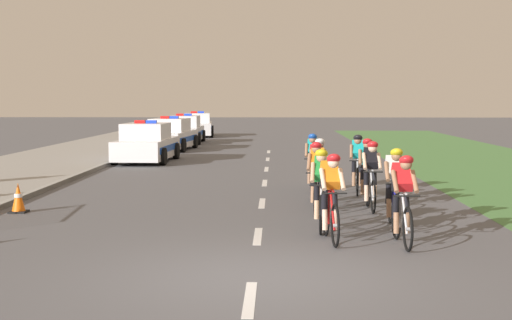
# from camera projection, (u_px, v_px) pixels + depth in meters

# --- Properties ---
(ground_plane) EXTENTS (160.00, 160.00, 0.00)m
(ground_plane) POSITION_uv_depth(u_px,v_px,m) (253.00, 277.00, 9.84)
(ground_plane) COLOR #56565B
(sidewalk_slab) EXTENTS (5.01, 60.00, 0.12)m
(sidewalk_slab) POSITION_uv_depth(u_px,v_px,m) (21.00, 170.00, 24.00)
(sidewalk_slab) COLOR gray
(sidewalk_slab) RESTS_ON ground
(kerb_edge) EXTENTS (0.16, 60.00, 0.13)m
(kerb_edge) POSITION_uv_depth(u_px,v_px,m) (93.00, 170.00, 23.93)
(kerb_edge) COLOR #9E9E99
(kerb_edge) RESTS_ON ground
(lane_markings_centre) EXTENTS (0.14, 25.60, 0.01)m
(lane_markings_centre) POSITION_uv_depth(u_px,v_px,m) (265.00, 183.00, 20.73)
(lane_markings_centre) COLOR white
(lane_markings_centre) RESTS_ON ground
(cyclist_lead) EXTENTS (0.44, 1.72, 1.56)m
(cyclist_lead) POSITION_uv_depth(u_px,v_px,m) (331.00, 196.00, 12.22)
(cyclist_lead) COLOR black
(cyclist_lead) RESTS_ON ground
(cyclist_second) EXTENTS (0.42, 1.72, 1.56)m
(cyclist_second) POSITION_uv_depth(u_px,v_px,m) (402.00, 199.00, 11.90)
(cyclist_second) COLOR black
(cyclist_second) RESTS_ON ground
(cyclist_third) EXTENTS (0.44, 1.72, 1.56)m
(cyclist_third) POSITION_uv_depth(u_px,v_px,m) (322.00, 188.00, 13.30)
(cyclist_third) COLOR black
(cyclist_third) RESTS_ON ground
(cyclist_fourth) EXTENTS (0.42, 1.72, 1.56)m
(cyclist_fourth) POSITION_uv_depth(u_px,v_px,m) (394.00, 187.00, 13.51)
(cyclist_fourth) COLOR black
(cyclist_fourth) RESTS_ON ground
(cyclist_fifth) EXTENTS (0.46, 1.72, 1.56)m
(cyclist_fifth) POSITION_uv_depth(u_px,v_px,m) (317.00, 176.00, 15.40)
(cyclist_fifth) COLOR black
(cyclist_fifth) RESTS_ON ground
(cyclist_sixth) EXTENTS (0.42, 1.72, 1.56)m
(cyclist_sixth) POSITION_uv_depth(u_px,v_px,m) (371.00, 174.00, 15.63)
(cyclist_sixth) COLOR black
(cyclist_sixth) RESTS_ON ground
(cyclist_seventh) EXTENTS (0.45, 1.72, 1.56)m
(cyclist_seventh) POSITION_uv_depth(u_px,v_px,m) (318.00, 170.00, 16.68)
(cyclist_seventh) COLOR black
(cyclist_seventh) RESTS_ON ground
(cyclist_eighth) EXTENTS (0.44, 1.72, 1.56)m
(cyclist_eighth) POSITION_uv_depth(u_px,v_px,m) (367.00, 170.00, 16.68)
(cyclist_eighth) COLOR black
(cyclist_eighth) RESTS_ON ground
(cyclist_ninth) EXTENTS (0.44, 1.72, 1.56)m
(cyclist_ninth) POSITION_uv_depth(u_px,v_px,m) (313.00, 161.00, 18.85)
(cyclist_ninth) COLOR black
(cyclist_ninth) RESTS_ON ground
(cyclist_tenth) EXTENTS (0.45, 1.72, 1.56)m
(cyclist_tenth) POSITION_uv_depth(u_px,v_px,m) (357.00, 163.00, 18.33)
(cyclist_tenth) COLOR black
(cyclist_tenth) RESTS_ON ground
(police_car_nearest) EXTENTS (2.13, 4.46, 1.59)m
(police_car_nearest) POSITION_uv_depth(u_px,v_px,m) (146.00, 144.00, 27.52)
(police_car_nearest) COLOR white
(police_car_nearest) RESTS_ON ground
(police_car_second) EXTENTS (2.30, 4.54, 1.59)m
(police_car_second) POSITION_uv_depth(u_px,v_px,m) (170.00, 136.00, 33.72)
(police_car_second) COLOR white
(police_car_second) RESTS_ON ground
(police_car_third) EXTENTS (2.04, 4.42, 1.59)m
(police_car_third) POSITION_uv_depth(u_px,v_px,m) (184.00, 130.00, 38.91)
(police_car_third) COLOR silver
(police_car_third) RESTS_ON ground
(police_car_furthest) EXTENTS (2.26, 4.52, 1.59)m
(police_car_furthest) POSITION_uv_depth(u_px,v_px,m) (198.00, 126.00, 45.48)
(police_car_furthest) COLOR white
(police_car_furthest) RESTS_ON ground
(traffic_cone_mid) EXTENTS (0.36, 0.36, 0.64)m
(traffic_cone_mid) POSITION_uv_depth(u_px,v_px,m) (18.00, 198.00, 15.36)
(traffic_cone_mid) COLOR black
(traffic_cone_mid) RESTS_ON ground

